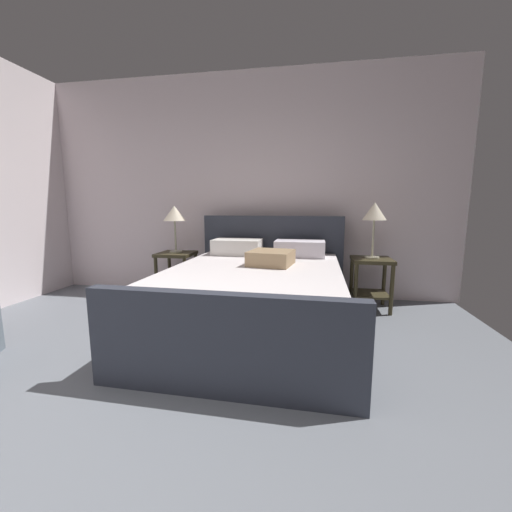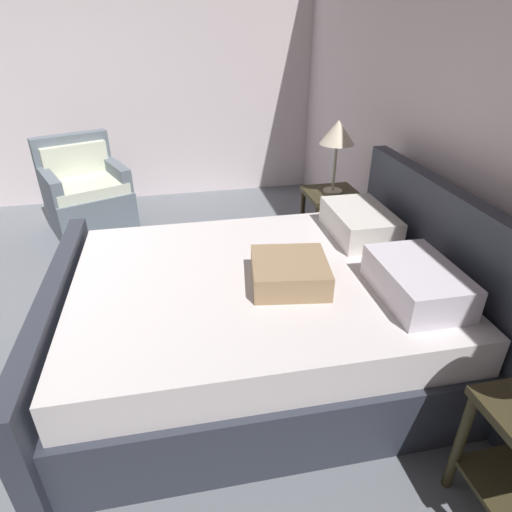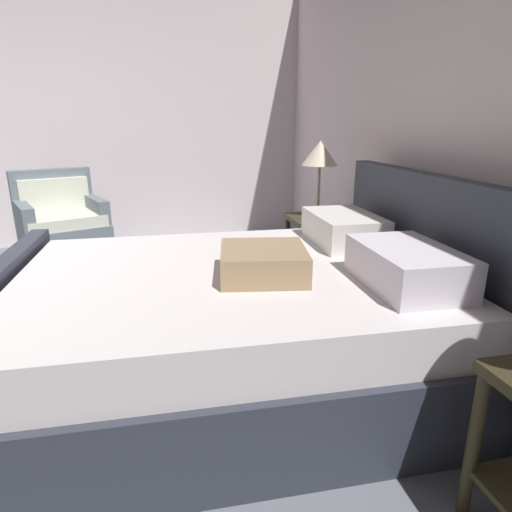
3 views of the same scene
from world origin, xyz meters
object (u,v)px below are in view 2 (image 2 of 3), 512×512
at_px(bed, 266,314).
at_px(armchair, 87,195).
at_px(table_lamp_left, 338,135).
at_px(nightstand_left, 330,214).

height_order(bed, armchair, bed).
xyz_separation_m(bed, table_lamp_left, (-1.20, 0.86, 0.74)).
bearing_deg(table_lamp_left, bed, -35.60).
distance_m(table_lamp_left, armchair, 2.51).
bearing_deg(nightstand_left, armchair, -116.20).
xyz_separation_m(bed, armchair, (-2.26, -1.29, 0.01)).
relative_size(bed, table_lamp_left, 3.90).
bearing_deg(nightstand_left, table_lamp_left, 104.04).
height_order(bed, table_lamp_left, table_lamp_left).
xyz_separation_m(table_lamp_left, armchair, (-1.06, -2.15, -0.73)).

